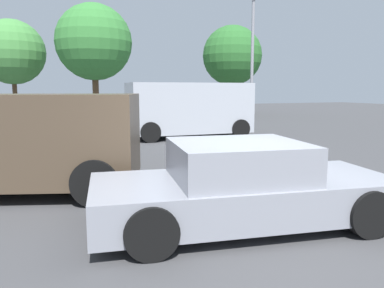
# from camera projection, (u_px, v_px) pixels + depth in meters

# --- Properties ---
(ground_plane) EXTENTS (80.00, 80.00, 0.00)m
(ground_plane) POSITION_uv_depth(u_px,v_px,m) (246.00, 224.00, 5.35)
(ground_plane) COLOR #424244
(sedan_foreground) EXTENTS (4.47, 2.34, 1.20)m
(sedan_foreground) POSITION_uv_depth(u_px,v_px,m) (242.00, 187.00, 5.27)
(sedan_foreground) COLOR gray
(sedan_foreground) RESTS_ON ground_plane
(van_white) EXTENTS (4.93, 2.32, 2.19)m
(van_white) POSITION_uv_depth(u_px,v_px,m) (189.00, 108.00, 14.91)
(van_white) COLOR #B2B7C1
(van_white) RESTS_ON ground_plane
(suv_dark) EXTENTS (5.04, 3.34, 1.84)m
(suv_dark) POSITION_uv_depth(u_px,v_px,m) (10.00, 139.00, 6.86)
(suv_dark) COLOR #4C3D2D
(suv_dark) RESTS_ON ground_plane
(pedestrian) EXTENTS (0.54, 0.36, 1.56)m
(pedestrian) POSITION_uv_depth(u_px,v_px,m) (30.00, 131.00, 9.04)
(pedestrian) COLOR gray
(pedestrian) RESTS_ON ground_plane
(light_post_near) EXTENTS (0.44, 0.44, 6.32)m
(light_post_near) POSITION_uv_depth(u_px,v_px,m) (253.00, 37.00, 16.81)
(light_post_near) COLOR gray
(light_post_near) RESTS_ON ground_plane
(tree_back_left) EXTENTS (4.37, 4.37, 6.60)m
(tree_back_left) POSITION_uv_depth(u_px,v_px,m) (232.00, 56.00, 27.41)
(tree_back_left) COLOR brown
(tree_back_left) RESTS_ON ground_plane
(tree_back_center) EXTENTS (4.38, 4.38, 6.83)m
(tree_back_center) POSITION_uv_depth(u_px,v_px,m) (94.00, 43.00, 21.47)
(tree_back_center) COLOR brown
(tree_back_center) RESTS_ON ground_plane
(tree_far_right) EXTENTS (4.02, 4.02, 6.25)m
(tree_far_right) POSITION_uv_depth(u_px,v_px,m) (12.00, 52.00, 23.20)
(tree_far_right) COLOR brown
(tree_far_right) RESTS_ON ground_plane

